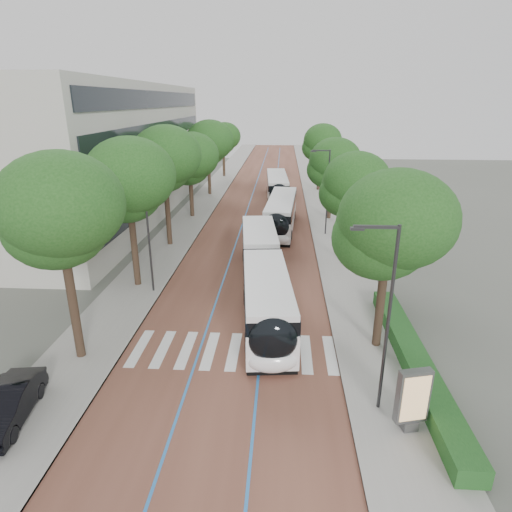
{
  "coord_description": "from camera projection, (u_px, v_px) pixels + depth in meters",
  "views": [
    {
      "loc": [
        2.56,
        -18.12,
        12.33
      ],
      "look_at": [
        0.86,
        9.02,
        2.4
      ],
      "focal_mm": 30.0,
      "sensor_mm": 36.0,
      "label": 1
    }
  ],
  "objects": [
    {
      "name": "sidewalk_left",
      "position": [
        210.0,
        194.0,
        59.28
      ],
      "size": [
        4.0,
        140.0,
        0.12
      ],
      "primitive_type": "cube",
      "color": "gray",
      "rests_on": "ground"
    },
    {
      "name": "kerb_right",
      "position": [
        305.0,
        195.0,
        58.51
      ],
      "size": [
        0.2,
        140.0,
        0.14
      ],
      "primitive_type": "cube",
      "color": "gray",
      "rests_on": "ground"
    },
    {
      "name": "streetlight_far",
      "position": [
        326.0,
        186.0,
        39.95
      ],
      "size": [
        1.82,
        0.2,
        8.0
      ],
      "color": "#2E2F31",
      "rests_on": "sidewalk_right"
    },
    {
      "name": "streetlight_near",
      "position": [
        385.0,
        307.0,
        16.51
      ],
      "size": [
        1.82,
        0.2,
        8.0
      ],
      "color": "#2E2F31",
      "rests_on": "sidewalk_right"
    },
    {
      "name": "trees_right",
      "position": [
        339.0,
        171.0,
        38.99
      ],
      "size": [
        5.62,
        47.46,
        8.85
      ],
      "color": "black",
      "rests_on": "ground"
    },
    {
      "name": "kerb_left",
      "position": [
        224.0,
        194.0,
        59.17
      ],
      "size": [
        0.2,
        140.0,
        0.14
      ],
      "primitive_type": "cube",
      "color": "gray",
      "rests_on": "ground"
    },
    {
      "name": "parked_car",
      "position": [
        7.0,
        405.0,
        17.1
      ],
      "size": [
        2.16,
        4.59,
        1.45
      ],
      "primitive_type": "imported",
      "rotation": [
        0.0,
        0.0,
        0.15
      ],
      "color": "black",
      "rests_on": "sidewalk_left"
    },
    {
      "name": "office_building",
      "position": [
        80.0,
        152.0,
        46.35
      ],
      "size": [
        18.11,
        40.0,
        14.0
      ],
      "color": "#B3B2A6",
      "rests_on": "ground"
    },
    {
      "name": "lead_bus",
      "position": [
        263.0,
        276.0,
        27.59
      ],
      "size": [
        4.31,
        18.55,
        3.2
      ],
      "rotation": [
        0.0,
        0.0,
        0.1
      ],
      "color": "black",
      "rests_on": "ground"
    },
    {
      "name": "sidewalk_right",
      "position": [
        319.0,
        196.0,
        58.4
      ],
      "size": [
        4.0,
        140.0,
        0.12
      ],
      "primitive_type": "cube",
      "color": "gray",
      "rests_on": "ground"
    },
    {
      "name": "ad_panel",
      "position": [
        413.0,
        399.0,
        16.42
      ],
      "size": [
        1.34,
        0.65,
        2.69
      ],
      "rotation": [
        0.0,
        0.0,
        0.24
      ],
      "color": "#59595B",
      "rests_on": "sidewalk_right"
    },
    {
      "name": "zebra_crossing",
      "position": [
        234.0,
        351.0,
        22.28
      ],
      "size": [
        10.55,
        3.6,
        0.01
      ],
      "color": "silver",
      "rests_on": "ground"
    },
    {
      "name": "bus_queued_0",
      "position": [
        281.0,
        215.0,
        42.47
      ],
      "size": [
        3.31,
        12.53,
        3.2
      ],
      "rotation": [
        0.0,
        0.0,
        -0.07
      ],
      "color": "white",
      "rests_on": "ground"
    },
    {
      "name": "bus_queued_1",
      "position": [
        277.0,
        188.0,
        55.48
      ],
      "size": [
        3.15,
        12.51,
        3.2
      ],
      "rotation": [
        0.0,
        0.0,
        0.05
      ],
      "color": "white",
      "rests_on": "ground"
    },
    {
      "name": "ground",
      "position": [
        228.0,
        362.0,
        21.36
      ],
      "size": [
        160.0,
        160.0,
        0.0
      ],
      "primitive_type": "plane",
      "color": "#51544C",
      "rests_on": "ground"
    },
    {
      "name": "hedge",
      "position": [
        414.0,
        360.0,
        20.65
      ],
      "size": [
        1.2,
        14.0,
        0.8
      ],
      "primitive_type": "cube",
      "color": "#17431A",
      "rests_on": "sidewalk_right"
    },
    {
      "name": "lane_line_left",
      "position": [
        252.0,
        195.0,
        58.95
      ],
      "size": [
        0.12,
        126.0,
        0.01
      ],
      "primitive_type": "cube",
      "color": "#246BB7",
      "rests_on": "road"
    },
    {
      "name": "trees_left",
      "position": [
        183.0,
        159.0,
        42.84
      ],
      "size": [
        6.33,
        60.43,
        9.9
      ],
      "color": "black",
      "rests_on": "ground"
    },
    {
      "name": "lane_line_right",
      "position": [
        275.0,
        195.0,
        58.76
      ],
      "size": [
        0.12,
        126.0,
        0.01
      ],
      "primitive_type": "cube",
      "color": "#246BB7",
      "rests_on": "road"
    },
    {
      "name": "road",
      "position": [
        264.0,
        195.0,
        58.86
      ],
      "size": [
        11.0,
        140.0,
        0.02
      ],
      "primitive_type": "cube",
      "color": "brown",
      "rests_on": "ground"
    },
    {
      "name": "lamp_post_left",
      "position": [
        148.0,
        234.0,
        27.81
      ],
      "size": [
        0.14,
        0.14,
        8.0
      ],
      "primitive_type": "cylinder",
      "color": "#2E2F31",
      "rests_on": "sidewalk_left"
    }
  ]
}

